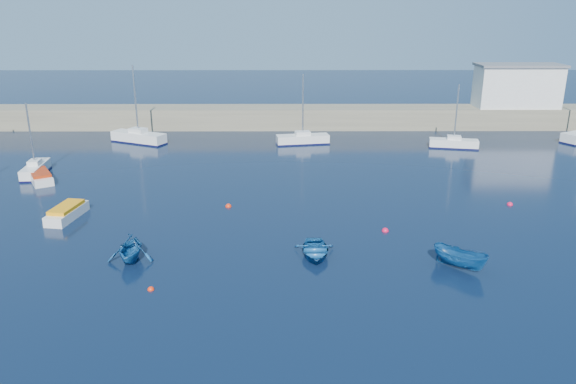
{
  "coord_description": "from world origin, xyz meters",
  "views": [
    {
      "loc": [
        1.15,
        -24.15,
        15.04
      ],
      "look_at": [
        1.31,
        15.6,
        1.6
      ],
      "focal_mm": 35.0,
      "sensor_mm": 36.0,
      "label": 1
    }
  ],
  "objects_px": {
    "motorboat_1": "(67,212)",
    "motorboat_2": "(40,176)",
    "sailboat_5": "(139,137)",
    "sailboat_7": "(454,143)",
    "dinghy_right": "(460,258)",
    "dinghy_center": "(315,251)",
    "dinghy_left": "(130,248)",
    "harbor_office": "(517,87)",
    "sailboat_6": "(303,139)",
    "sailboat_3": "(36,169)"
  },
  "relations": [
    {
      "from": "sailboat_6",
      "to": "dinghy_left",
      "type": "xyz_separation_m",
      "value": [
        -11.39,
        -30.04,
        0.28
      ]
    },
    {
      "from": "dinghy_center",
      "to": "dinghy_left",
      "type": "distance_m",
      "value": 11.34
    },
    {
      "from": "harbor_office",
      "to": "dinghy_left",
      "type": "height_order",
      "value": "harbor_office"
    },
    {
      "from": "sailboat_3",
      "to": "dinghy_center",
      "type": "xyz_separation_m",
      "value": [
        24.8,
        -17.56,
        -0.19
      ]
    },
    {
      "from": "sailboat_5",
      "to": "motorboat_2",
      "type": "height_order",
      "value": "sailboat_5"
    },
    {
      "from": "sailboat_3",
      "to": "sailboat_5",
      "type": "xyz_separation_m",
      "value": [
        6.36,
        12.54,
        0.1
      ]
    },
    {
      "from": "sailboat_6",
      "to": "motorboat_2",
      "type": "bearing_deg",
      "value": 109.95
    },
    {
      "from": "dinghy_center",
      "to": "harbor_office",
      "type": "bearing_deg",
      "value": 54.33
    },
    {
      "from": "harbor_office",
      "to": "sailboat_7",
      "type": "relative_size",
      "value": 1.45
    },
    {
      "from": "sailboat_5",
      "to": "dinghy_left",
      "type": "relative_size",
      "value": 2.69
    },
    {
      "from": "sailboat_7",
      "to": "motorboat_1",
      "type": "relative_size",
      "value": 1.62
    },
    {
      "from": "motorboat_1",
      "to": "dinghy_left",
      "type": "xyz_separation_m",
      "value": [
        6.57,
        -7.19,
        0.38
      ]
    },
    {
      "from": "motorboat_1",
      "to": "dinghy_center",
      "type": "distance_m",
      "value": 19.06
    },
    {
      "from": "sailboat_3",
      "to": "dinghy_right",
      "type": "bearing_deg",
      "value": -35.59
    },
    {
      "from": "motorboat_2",
      "to": "dinghy_center",
      "type": "xyz_separation_m",
      "value": [
        23.64,
        -15.7,
        -0.06
      ]
    },
    {
      "from": "harbor_office",
      "to": "motorboat_2",
      "type": "distance_m",
      "value": 55.65
    },
    {
      "from": "harbor_office",
      "to": "sailboat_6",
      "type": "distance_m",
      "value": 28.71
    },
    {
      "from": "sailboat_3",
      "to": "sailboat_5",
      "type": "height_order",
      "value": "sailboat_5"
    },
    {
      "from": "motorboat_1",
      "to": "motorboat_2",
      "type": "height_order",
      "value": "motorboat_1"
    },
    {
      "from": "dinghy_center",
      "to": "dinghy_right",
      "type": "distance_m",
      "value": 8.71
    },
    {
      "from": "motorboat_1",
      "to": "dinghy_left",
      "type": "relative_size",
      "value": 1.32
    },
    {
      "from": "sailboat_7",
      "to": "dinghy_right",
      "type": "bearing_deg",
      "value": 175.99
    },
    {
      "from": "sailboat_7",
      "to": "dinghy_center",
      "type": "relative_size",
      "value": 1.95
    },
    {
      "from": "harbor_office",
      "to": "dinghy_left",
      "type": "distance_m",
      "value": 54.72
    },
    {
      "from": "motorboat_2",
      "to": "dinghy_left",
      "type": "distance_m",
      "value": 20.45
    },
    {
      "from": "dinghy_right",
      "to": "sailboat_3",
      "type": "bearing_deg",
      "value": 101.03
    },
    {
      "from": "dinghy_center",
      "to": "sailboat_5",
      "type": "bearing_deg",
      "value": 121.12
    },
    {
      "from": "sailboat_6",
      "to": "dinghy_right",
      "type": "xyz_separation_m",
      "value": [
        8.44,
        -31.2,
        0.09
      ]
    },
    {
      "from": "sailboat_3",
      "to": "sailboat_7",
      "type": "xyz_separation_m",
      "value": [
        41.28,
        9.95,
        -0.02
      ]
    },
    {
      "from": "motorboat_1",
      "to": "harbor_office",
      "type": "bearing_deg",
      "value": 43.81
    },
    {
      "from": "motorboat_1",
      "to": "dinghy_left",
      "type": "height_order",
      "value": "dinghy_left"
    },
    {
      "from": "dinghy_right",
      "to": "sailboat_5",
      "type": "bearing_deg",
      "value": 81.39
    },
    {
      "from": "sailboat_3",
      "to": "harbor_office",
      "type": "bearing_deg",
      "value": 16.23
    },
    {
      "from": "sailboat_5",
      "to": "sailboat_7",
      "type": "xyz_separation_m",
      "value": [
        34.92,
        -2.59,
        -0.12
      ]
    },
    {
      "from": "dinghy_left",
      "to": "sailboat_5",
      "type": "bearing_deg",
      "value": 100.74
    },
    {
      "from": "sailboat_5",
      "to": "dinghy_center",
      "type": "bearing_deg",
      "value": -123.12
    },
    {
      "from": "dinghy_left",
      "to": "sailboat_6",
      "type": "bearing_deg",
      "value": 66.9
    },
    {
      "from": "sailboat_6",
      "to": "sailboat_7",
      "type": "relative_size",
      "value": 1.12
    },
    {
      "from": "sailboat_5",
      "to": "motorboat_2",
      "type": "xyz_separation_m",
      "value": [
        -5.2,
        -14.4,
        -0.23
      ]
    },
    {
      "from": "dinghy_left",
      "to": "sailboat_7",
      "type": "bearing_deg",
      "value": 43.0
    },
    {
      "from": "motorboat_1",
      "to": "motorboat_2",
      "type": "bearing_deg",
      "value": 130.95
    },
    {
      "from": "sailboat_7",
      "to": "dinghy_left",
      "type": "relative_size",
      "value": 2.14
    },
    {
      "from": "harbor_office",
      "to": "motorboat_2",
      "type": "height_order",
      "value": "harbor_office"
    },
    {
      "from": "motorboat_2",
      "to": "dinghy_center",
      "type": "distance_m",
      "value": 28.38
    },
    {
      "from": "motorboat_2",
      "to": "dinghy_right",
      "type": "distance_m",
      "value": 36.61
    },
    {
      "from": "motorboat_1",
      "to": "motorboat_2",
      "type": "relative_size",
      "value": 0.92
    },
    {
      "from": "motorboat_2",
      "to": "dinghy_right",
      "type": "height_order",
      "value": "dinghy_right"
    },
    {
      "from": "sailboat_6",
      "to": "motorboat_2",
      "type": "distance_m",
      "value": 27.41
    },
    {
      "from": "harbor_office",
      "to": "dinghy_right",
      "type": "distance_m",
      "value": 44.27
    },
    {
      "from": "sailboat_3",
      "to": "sailboat_7",
      "type": "bearing_deg",
      "value": 8.08
    }
  ]
}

